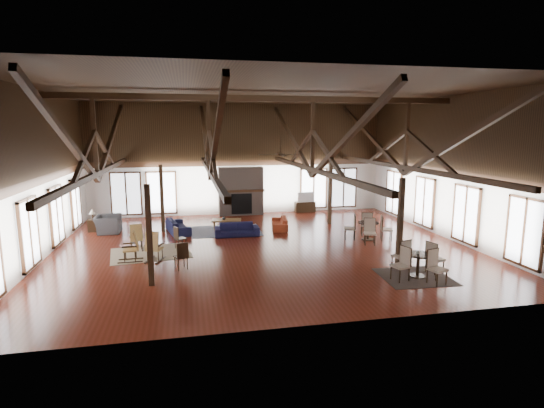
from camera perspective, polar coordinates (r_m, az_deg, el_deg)
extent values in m
plane|color=#571C12|center=(16.95, -1.28, -5.77)|extent=(16.00, 16.00, 0.00)
cube|color=black|center=(16.38, -1.36, 14.88)|extent=(16.00, 14.00, 0.02)
cube|color=white|center=(23.29, -4.37, 6.00)|extent=(16.00, 0.02, 6.00)
cube|color=white|center=(9.64, 6.05, 0.40)|extent=(16.00, 0.02, 6.00)
cube|color=white|center=(16.93, -29.08, 3.30)|extent=(0.02, 14.00, 6.00)
cube|color=white|center=(19.46, 22.63, 4.49)|extent=(0.02, 14.00, 6.00)
cube|color=black|center=(16.36, -1.36, 14.01)|extent=(15.60, 0.18, 0.22)
cube|color=black|center=(16.43, -22.43, 3.82)|extent=(0.16, 13.70, 0.18)
cube|color=black|center=(16.36, -22.74, 8.52)|extent=(0.14, 0.14, 2.70)
cube|color=black|center=(19.81, -20.77, 8.39)|extent=(0.15, 7.07, 3.12)
cube|color=black|center=(12.95, -25.68, 7.59)|extent=(0.15, 7.07, 3.12)
cube|color=black|center=(16.16, -8.34, 4.37)|extent=(0.16, 13.70, 0.18)
cube|color=black|center=(16.08, -8.46, 9.16)|extent=(0.14, 0.14, 2.70)
cube|color=black|center=(19.58, -9.01, 8.90)|extent=(0.15, 7.07, 3.12)
cube|color=black|center=(12.59, -7.57, 8.43)|extent=(0.15, 7.07, 3.12)
cube|color=black|center=(16.85, 5.41, 4.66)|extent=(0.16, 13.70, 0.18)
cube|color=black|center=(16.78, 5.49, 9.25)|extent=(0.14, 0.14, 2.70)
cube|color=black|center=(20.16, 2.56, 9.03)|extent=(0.15, 7.07, 3.12)
cube|color=black|center=(13.48, 9.85, 8.46)|extent=(0.15, 7.07, 3.12)
cube|color=black|center=(18.41, 17.46, 4.69)|extent=(0.16, 13.70, 0.18)
cube|color=black|center=(18.35, 17.68, 8.89)|extent=(0.14, 0.14, 2.70)
cube|color=black|center=(21.48, 13.10, 8.85)|extent=(0.15, 7.07, 3.12)
cube|color=black|center=(15.38, 24.02, 7.92)|extent=(0.15, 7.07, 3.12)
cube|color=black|center=(12.98, -16.15, -4.12)|extent=(0.16, 0.16, 3.05)
cube|color=black|center=(14.64, 16.85, -2.57)|extent=(0.16, 0.16, 3.05)
cube|color=black|center=(19.83, -14.58, 0.73)|extent=(0.16, 0.16, 3.05)
cube|color=black|center=(20.96, 7.82, 1.44)|extent=(0.16, 0.16, 3.05)
cube|color=#706056|center=(23.15, -4.22, 1.74)|extent=(2.40, 0.62, 2.60)
cube|color=black|center=(22.94, -4.10, 0.02)|extent=(1.10, 0.06, 1.10)
cube|color=#331D0F|center=(22.87, -4.13, 1.77)|extent=(2.50, 0.20, 0.12)
cylinder|color=black|center=(15.44, 1.17, 7.94)|extent=(0.04, 0.04, 0.70)
cylinder|color=black|center=(15.46, 1.17, 6.64)|extent=(0.20, 0.20, 0.10)
cube|color=black|center=(15.56, 2.80, 6.65)|extent=(0.70, 0.12, 0.02)
cube|color=black|center=(15.90, 0.81, 6.73)|extent=(0.12, 0.70, 0.02)
cube|color=black|center=(15.37, -0.48, 6.62)|extent=(0.70, 0.12, 0.02)
cube|color=black|center=(15.02, 1.55, 6.54)|extent=(0.12, 0.70, 0.02)
imported|color=black|center=(18.66, -4.74, -3.44)|extent=(1.93, 0.79, 0.56)
imported|color=black|center=(19.68, -12.52, -2.91)|extent=(2.14, 1.20, 0.59)
imported|color=maroon|center=(20.01, 1.03, -2.57)|extent=(1.85, 0.97, 0.51)
cube|color=brown|center=(19.66, -6.13, -2.18)|extent=(1.41, 0.84, 0.06)
cube|color=brown|center=(19.46, -7.70, -3.11)|extent=(0.06, 0.06, 0.45)
cube|color=brown|center=(19.89, -7.79, -2.83)|extent=(0.06, 0.06, 0.45)
cube|color=brown|center=(19.56, -4.42, -2.98)|extent=(0.06, 0.06, 0.45)
cube|color=brown|center=(19.99, -4.58, -2.70)|extent=(0.06, 0.06, 0.45)
imported|color=#B2B2B2|center=(19.63, -6.49, -1.85)|extent=(0.21, 0.21, 0.18)
imported|color=#303032|center=(20.54, -21.19, -2.55)|extent=(1.21, 1.06, 0.78)
cube|color=black|center=(21.06, -22.90, -2.68)|extent=(0.41, 0.41, 0.55)
cylinder|color=black|center=(20.98, -22.98, -1.50)|extent=(0.08, 0.08, 0.33)
cone|color=beige|center=(20.94, -23.02, -0.91)|extent=(0.29, 0.29, 0.24)
cube|color=#9C6D3B|center=(17.29, -17.79, -4.57)|extent=(0.53, 0.52, 0.05)
cube|color=#9C6D3B|center=(17.02, -17.79, -3.71)|extent=(0.48, 0.26, 0.66)
cube|color=black|center=(17.37, -18.35, -5.81)|extent=(0.20, 0.80, 0.05)
cube|color=black|center=(17.40, -17.10, -5.72)|extent=(0.20, 0.80, 0.05)
cube|color=#9C6D3B|center=(15.67, -15.50, -5.86)|extent=(0.61, 0.59, 0.05)
cube|color=#9C6D3B|center=(15.39, -15.87, -4.89)|extent=(0.52, 0.33, 0.70)
cube|color=black|center=(15.85, -16.11, -7.19)|extent=(0.32, 0.82, 0.05)
cube|color=black|center=(15.70, -14.75, -7.30)|extent=(0.32, 0.82, 0.05)
cube|color=#9C6D3B|center=(15.83, -18.54, -5.87)|extent=(0.47, 0.49, 0.05)
cube|color=#9C6D3B|center=(15.73, -17.82, -4.70)|extent=(0.20, 0.48, 0.69)
cube|color=black|center=(15.75, -18.52, -7.44)|extent=(0.84, 0.08, 0.05)
cube|color=black|center=(16.12, -18.41, -7.03)|extent=(0.84, 0.08, 0.05)
cube|color=black|center=(16.97, -12.22, -4.58)|extent=(0.51, 0.51, 0.04)
cube|color=black|center=(16.83, -12.76, -3.86)|extent=(0.21, 0.35, 0.49)
cylinder|color=black|center=(17.02, -12.19, -5.23)|extent=(0.03, 0.03, 0.40)
cube|color=black|center=(14.53, -12.15, -6.94)|extent=(0.51, 0.51, 0.05)
cube|color=black|center=(14.30, -11.93, -6.14)|extent=(0.38, 0.18, 0.52)
cylinder|color=black|center=(14.60, -12.12, -7.74)|extent=(0.03, 0.03, 0.42)
cylinder|color=black|center=(14.18, 19.11, -6.41)|extent=(0.86, 0.86, 0.04)
cylinder|color=black|center=(14.28, 19.03, -7.78)|extent=(0.10, 0.10, 0.71)
cylinder|color=black|center=(14.39, 18.95, -9.13)|extent=(0.52, 0.52, 0.04)
cylinder|color=black|center=(18.30, 12.82, -2.47)|extent=(0.87, 0.87, 0.04)
cylinder|color=black|center=(18.38, 12.78, -3.56)|extent=(0.10, 0.10, 0.72)
cylinder|color=black|center=(18.46, 12.74, -4.64)|extent=(0.52, 0.52, 0.04)
imported|color=#B2B2B2|center=(14.14, 19.01, -6.18)|extent=(0.13, 0.13, 0.09)
imported|color=#B2B2B2|center=(18.19, 12.62, -2.31)|extent=(0.13, 0.13, 0.10)
cube|color=black|center=(24.12, 4.46, -0.38)|extent=(1.14, 0.43, 0.57)
imported|color=#B2B2B2|center=(24.02, 4.51, 0.96)|extent=(0.99, 0.24, 0.57)
cube|color=tan|center=(16.72, -15.99, -6.36)|extent=(3.14, 2.63, 0.01)
cube|color=#182145|center=(19.67, -6.20, -3.60)|extent=(3.17, 2.41, 0.01)
cube|color=black|center=(14.34, 18.61, -9.24)|extent=(2.22, 2.03, 0.01)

